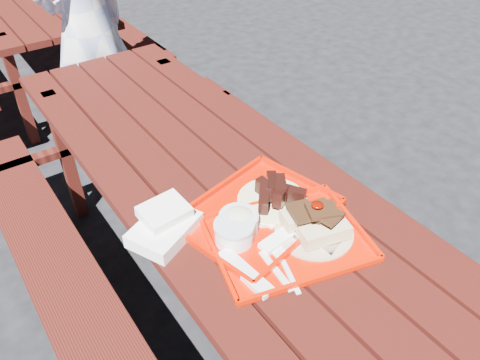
{
  "coord_description": "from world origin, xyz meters",
  "views": [
    {
      "loc": [
        -0.7,
        -1.13,
        1.78
      ],
      "look_at": [
        0.0,
        -0.15,
        0.82
      ],
      "focal_mm": 35.0,
      "sensor_mm": 36.0,
      "label": 1
    }
  ],
  "objects_px": {
    "near_tray": "(284,230)",
    "far_tray": "(258,214)",
    "picnic_table_far": "(18,11)",
    "picnic_table_near": "(217,213)",
    "person": "(88,30)"
  },
  "relations": [
    {
      "from": "picnic_table_far",
      "to": "person",
      "type": "relative_size",
      "value": 1.46
    },
    {
      "from": "picnic_table_near",
      "to": "picnic_table_far",
      "type": "height_order",
      "value": "same"
    },
    {
      "from": "picnic_table_near",
      "to": "near_tray",
      "type": "distance_m",
      "value": 0.45
    },
    {
      "from": "picnic_table_far",
      "to": "far_tray",
      "type": "height_order",
      "value": "far_tray"
    },
    {
      "from": "far_tray",
      "to": "picnic_table_near",
      "type": "bearing_deg",
      "value": 86.21
    },
    {
      "from": "picnic_table_near",
      "to": "far_tray",
      "type": "relative_size",
      "value": 4.43
    },
    {
      "from": "picnic_table_far",
      "to": "far_tray",
      "type": "distance_m",
      "value": 3.08
    },
    {
      "from": "picnic_table_near",
      "to": "person",
      "type": "distance_m",
      "value": 1.45
    },
    {
      "from": "near_tray",
      "to": "far_tray",
      "type": "relative_size",
      "value": 0.98
    },
    {
      "from": "picnic_table_far",
      "to": "near_tray",
      "type": "xyz_separation_m",
      "value": [
        -0.0,
        -3.19,
        0.22
      ]
    },
    {
      "from": "near_tray",
      "to": "person",
      "type": "relative_size",
      "value": 0.32
    },
    {
      "from": "far_tray",
      "to": "picnic_table_far",
      "type": "bearing_deg",
      "value": 89.66
    },
    {
      "from": "near_tray",
      "to": "person",
      "type": "xyz_separation_m",
      "value": [
        0.09,
        1.82,
        0.04
      ]
    },
    {
      "from": "picnic_table_far",
      "to": "near_tray",
      "type": "height_order",
      "value": "near_tray"
    },
    {
      "from": "picnic_table_near",
      "to": "person",
      "type": "bearing_deg",
      "value": 86.59
    }
  ]
}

